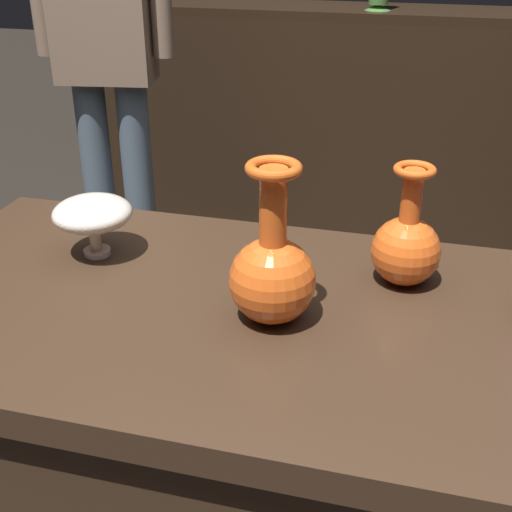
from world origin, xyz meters
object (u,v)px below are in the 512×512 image
at_px(vase_tall_behind, 406,245).
at_px(vase_right_accent, 93,214).
at_px(visitor_near_left, 103,29).
at_px(vase_centerpiece, 272,271).

relative_size(vase_tall_behind, vase_right_accent, 1.46).
distance_m(vase_right_accent, visitor_near_left, 1.24).
bearing_deg(vase_right_accent, vase_tall_behind, 3.99).
relative_size(vase_tall_behind, visitor_near_left, 0.12).
bearing_deg(vase_tall_behind, vase_right_accent, -176.01).
relative_size(vase_centerpiece, vase_tall_behind, 1.22).
bearing_deg(vase_tall_behind, vase_centerpiece, -138.33).
bearing_deg(vase_right_accent, visitor_near_left, 114.52).
xyz_separation_m(vase_centerpiece, vase_right_accent, (-0.36, 0.13, -0.00)).
bearing_deg(vase_tall_behind, visitor_near_left, 134.56).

